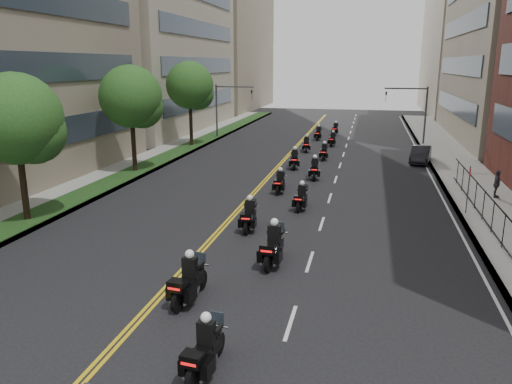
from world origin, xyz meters
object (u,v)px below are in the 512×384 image
(motorcycle_5, at_px, (301,198))
(pedestrian_c, at_px, (497,184))
(motorcycle_6, at_px, (280,183))
(motorcycle_9, at_px, (324,152))
(motorcycle_2, at_px, (188,282))
(motorcycle_1, at_px, (204,351))
(motorcycle_7, at_px, (315,170))
(motorcycle_12, at_px, (318,134))
(motorcycle_4, at_px, (249,216))
(motorcycle_10, at_px, (306,145))
(motorcycle_3, at_px, (273,247))
(motorcycle_13, at_px, (335,129))
(motorcycle_8, at_px, (294,160))
(motorcycle_11, at_px, (333,140))
(parked_sedan, at_px, (421,155))

(motorcycle_5, height_order, pedestrian_c, pedestrian_c)
(motorcycle_6, xyz_separation_m, motorcycle_9, (1.67, 11.46, -0.01))
(motorcycle_2, distance_m, motorcycle_5, 11.87)
(motorcycle_9, bearing_deg, motorcycle_2, -94.02)
(motorcycle_1, relative_size, motorcycle_9, 1.07)
(motorcycle_1, bearing_deg, motorcycle_7, 95.06)
(motorcycle_9, height_order, motorcycle_12, motorcycle_12)
(motorcycle_4, bearing_deg, motorcycle_5, 61.08)
(motorcycle_1, relative_size, motorcycle_10, 1.05)
(motorcycle_6, distance_m, motorcycle_9, 11.58)
(motorcycle_7, bearing_deg, motorcycle_3, -94.44)
(motorcycle_1, height_order, motorcycle_2, motorcycle_2)
(motorcycle_12, distance_m, motorcycle_13, 4.38)
(motorcycle_8, xyz_separation_m, motorcycle_11, (2.01, 11.38, -0.06))
(motorcycle_11, bearing_deg, motorcycle_9, -84.59)
(motorcycle_9, xyz_separation_m, parked_sedan, (7.64, 0.42, 0.06))
(motorcycle_1, distance_m, motorcycle_2, 4.10)
(motorcycle_6, distance_m, motorcycle_10, 14.98)
(motorcycle_6, bearing_deg, motorcycle_11, 84.44)
(motorcycle_3, xyz_separation_m, motorcycle_9, (-0.06, 22.72, -0.13))
(motorcycle_7, bearing_deg, motorcycle_10, 95.41)
(motorcycle_2, bearing_deg, motorcycle_1, -57.31)
(motorcycle_12, bearing_deg, motorcycle_3, -84.41)
(motorcycle_1, height_order, motorcycle_9, motorcycle_1)
(motorcycle_11, relative_size, pedestrian_c, 1.29)
(motorcycle_4, xyz_separation_m, motorcycle_8, (-0.02, 14.74, -0.01))
(parked_sedan, bearing_deg, pedestrian_c, -63.67)
(motorcycle_8, relative_size, motorcycle_9, 1.09)
(motorcycle_7, bearing_deg, motorcycle_2, -100.86)
(motorcycle_6, xyz_separation_m, motorcycle_8, (-0.19, 7.39, 0.05))
(motorcycle_4, height_order, motorcycle_10, motorcycle_4)
(motorcycle_11, xyz_separation_m, motorcycle_13, (-0.27, 7.80, 0.02))
(motorcycle_10, bearing_deg, motorcycle_3, -92.73)
(motorcycle_5, height_order, motorcycle_9, motorcycle_5)
(motorcycle_1, xyz_separation_m, motorcycle_7, (0.29, 22.91, 0.01))
(motorcycle_2, xyz_separation_m, motorcycle_9, (2.09, 26.47, -0.09))
(motorcycle_3, distance_m, motorcycle_6, 11.39)
(motorcycle_1, relative_size, motorcycle_12, 1.02)
(motorcycle_4, height_order, motorcycle_9, motorcycle_4)
(motorcycle_8, bearing_deg, pedestrian_c, -32.66)
(motorcycle_2, relative_size, motorcycle_12, 1.10)
(motorcycle_11, height_order, parked_sedan, motorcycle_11)
(motorcycle_7, height_order, motorcycle_8, motorcycle_8)
(motorcycle_10, distance_m, motorcycle_11, 4.31)
(motorcycle_3, relative_size, motorcycle_9, 1.21)
(motorcycle_2, distance_m, motorcycle_4, 7.66)
(motorcycle_13, bearing_deg, motorcycle_4, -88.90)
(motorcycle_3, height_order, motorcycle_7, motorcycle_3)
(motorcycle_3, height_order, motorcycle_10, motorcycle_3)
(motorcycle_8, distance_m, motorcycle_10, 7.59)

